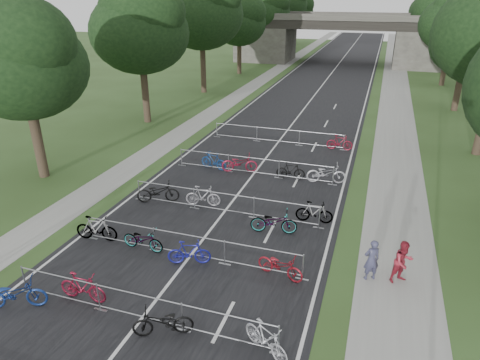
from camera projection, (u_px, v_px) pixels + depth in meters
The scene contains 41 objects.
road at pixel (325, 82), 51.14m from camera, with size 11.00×140.00×0.01m, color black.
sidewalk_right at pixel (395, 86), 48.84m from camera, with size 3.00×140.00×0.01m, color gray.
sidewalk_left at pixel (265, 78), 53.30m from camera, with size 2.00×140.00×0.01m, color gray.
lane_markings at pixel (325, 82), 51.14m from camera, with size 0.12×140.00×0.00m, color silver.
overpass_bridge at pixel (341, 39), 62.75m from camera, with size 31.00×8.00×7.05m.
tree_left_0 at pixel (22, 62), 22.20m from camera, with size 6.72×6.72×10.25m.
tree_left_1 at pixel (140, 28), 32.30m from camera, with size 7.56×7.56×11.53m.
tree_left_2 at pixel (202, 11), 42.40m from camera, with size 8.40×8.40×12.81m.
tree_right_2 at pixel (469, 42), 36.23m from camera, with size 6.16×6.16×9.39m.
tree_left_3 at pixel (240, 21), 53.48m from camera, with size 6.72×6.72×10.25m.
tree_right_3 at pixel (454, 21), 46.26m from camera, with size 7.17×7.17×10.93m.
tree_left_4 at pixel (265, 10), 63.57m from camera, with size 7.56×7.56×11.53m.
tree_right_4 at pixel (445, 8), 56.29m from camera, with size 8.18×8.18×12.47m.
tree_left_5 at pixel (284, 3), 73.67m from camera, with size 8.40×8.40×12.81m.
tree_right_5 at pixel (435, 19), 67.50m from camera, with size 6.16×6.16×9.39m.
tree_left_6 at pixel (297, 10), 84.75m from camera, with size 6.72×6.72×10.25m.
tree_right_6 at pixel (430, 9), 77.53m from camera, with size 7.17×7.17×10.93m.
barrier_row_2 at pixel (139, 307), 13.74m from camera, with size 9.70×0.08×1.10m.
barrier_row_3 at pixel (189, 246), 17.05m from camera, with size 9.70×0.08×1.10m.
barrier_row_4 at pixel (223, 203), 20.52m from camera, with size 9.70×0.08×1.10m.
barrier_row_5 at pixel (253, 166), 24.86m from camera, with size 9.70×0.08×1.10m.
barrier_row_6 at pixel (278, 136), 30.08m from camera, with size 9.70×0.08×1.10m.
bike_8 at pixel (15, 294), 14.34m from camera, with size 0.73×2.09×1.10m, color navy.
bike_9 at pixel (83, 287), 14.66m from camera, with size 0.51×1.81×1.09m, color maroon.
bike_10 at pixel (163, 322), 13.17m from camera, with size 0.66×1.89×0.99m, color black.
bike_11 at pixel (266, 339), 12.49m from camera, with size 0.50×1.77×1.06m, color silver.
bike_12 at pixel (96, 229), 18.25m from camera, with size 0.53×1.88×1.13m, color #919398.
bike_13 at pixel (143, 240), 17.60m from camera, with size 0.65×1.86×0.98m, color #919398.
bike_14 at pixel (189, 253), 16.66m from camera, with size 0.48×1.71×1.03m, color navy.
bike_15 at pixel (280, 266), 15.92m from camera, with size 0.65×1.88×0.99m, color maroon.
bike_16 at pixel (158, 192), 21.61m from camera, with size 0.74×2.12×1.11m, color black.
bike_17 at pixel (203, 196), 21.23m from camera, with size 0.50×1.76×1.06m, color #98979E.
bike_18 at pixel (274, 222), 18.84m from camera, with size 0.72×2.07×1.09m, color #919398.
bike_19 at pixel (314, 212), 19.70m from camera, with size 0.49×1.72×1.04m, color #919398.
bike_20 at pixel (214, 161), 25.70m from camera, with size 0.50×1.76×1.06m, color navy.
bike_21 at pixel (240, 163), 25.26m from camera, with size 0.74×2.12×1.12m, color maroon.
bike_22 at pixel (291, 171), 24.35m from camera, with size 0.47×1.65×0.99m, color black.
bike_23 at pixel (326, 173), 23.81m from camera, with size 0.75×2.16×1.13m, color #B5B3BC.
bike_27 at pixel (340, 143), 28.82m from camera, with size 0.49×1.73×1.04m, color maroon.
pedestrian_a at pixel (372, 260), 15.65m from camera, with size 0.60×0.40×1.65m, color #3A3A57.
pedestrian_b at pixel (403, 262), 15.52m from camera, with size 0.81×0.63×1.67m, color maroon.
Camera 1 is at (6.52, -2.15, 9.83)m, focal length 32.00 mm.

